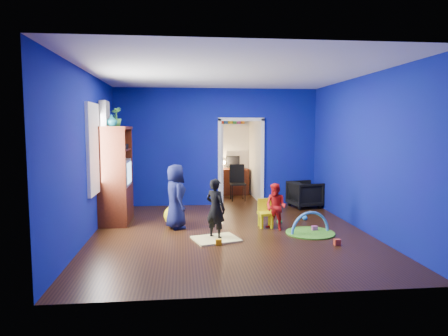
{
  "coord_description": "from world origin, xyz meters",
  "views": [
    {
      "loc": [
        -0.87,
        -7.13,
        1.94
      ],
      "look_at": [
        -0.08,
        0.4,
        1.17
      ],
      "focal_mm": 32.0,
      "sensor_mm": 36.0,
      "label": 1
    }
  ],
  "objects": [
    {
      "name": "wall_back",
      "position": [
        0.0,
        2.75,
        1.45
      ],
      "size": [
        5.0,
        0.02,
        2.9
      ],
      "primitive_type": "cube",
      "color": "navy",
      "rests_on": "floor"
    },
    {
      "name": "play_mat",
      "position": [
        1.46,
        -0.18,
        0.01
      ],
      "size": [
        0.89,
        0.89,
        0.02
      ],
      "primitive_type": "cylinder",
      "color": "green",
      "rests_on": "floor"
    },
    {
      "name": "toddler_red",
      "position": [
        0.89,
        0.17,
        0.44
      ],
      "size": [
        0.54,
        0.54,
        0.89
      ],
      "primitive_type": "imported",
      "rotation": [
        0.0,
        0.0,
        -0.76
      ],
      "color": "red",
      "rests_on": "floor"
    },
    {
      "name": "wall_front",
      "position": [
        0.0,
        -2.75,
        1.45
      ],
      "size": [
        5.0,
        0.02,
        2.9
      ],
      "primitive_type": "cube",
      "color": "navy",
      "rests_on": "floor"
    },
    {
      "name": "doorway",
      "position": [
        0.6,
        2.75,
        1.05
      ],
      "size": [
        1.16,
        0.1,
        2.1
      ],
      "primitive_type": "cube",
      "color": "white",
      "rests_on": "floor"
    },
    {
      "name": "child_navy",
      "position": [
        -1.0,
        0.47,
        0.62
      ],
      "size": [
        0.54,
        0.69,
        1.24
      ],
      "primitive_type": "imported",
      "rotation": [
        0.0,
        0.0,
        1.85
      ],
      "color": "#0E1235",
      "rests_on": "floor"
    },
    {
      "name": "book_shelf",
      "position": [
        0.6,
        4.37,
        2.02
      ],
      "size": [
        0.88,
        0.24,
        0.04
      ],
      "primitive_type": "cube",
      "color": "white",
      "rests_on": "study_desk"
    },
    {
      "name": "toy_2",
      "position": [
        -0.28,
        -0.73,
        0.05
      ],
      "size": [
        0.1,
        0.08,
        0.1
      ],
      "primitive_type": "cube",
      "color": "#FFA80D",
      "rests_on": "floor"
    },
    {
      "name": "toy_0",
      "position": [
        1.67,
        -0.93,
        0.05
      ],
      "size": [
        0.1,
        0.08,
        0.1
      ],
      "primitive_type": "cube",
      "color": "#E64426",
      "rests_on": "floor"
    },
    {
      "name": "toy_arch",
      "position": [
        1.46,
        -0.18,
        0.02
      ],
      "size": [
        0.78,
        0.24,
        0.8
      ],
      "primitive_type": "torus",
      "rotation": [
        1.57,
        0.0,
        0.24
      ],
      "color": "#3F8CD8",
      "rests_on": "floor"
    },
    {
      "name": "study_desk",
      "position": [
        0.6,
        4.26,
        0.38
      ],
      "size": [
        0.88,
        0.44,
        0.75
      ],
      "primitive_type": "cube",
      "color": "#3D140A",
      "rests_on": "floor"
    },
    {
      "name": "desk_lamp",
      "position": [
        0.32,
        4.32,
        0.93
      ],
      "size": [
        0.14,
        0.14,
        0.14
      ],
      "primitive_type": "sphere",
      "color": "#FFD88C",
      "rests_on": "study_desk"
    },
    {
      "name": "folding_chair",
      "position": [
        0.6,
        3.3,
        0.46
      ],
      "size": [
        0.4,
        0.4,
        0.92
      ],
      "primitive_type": "cube",
      "color": "black",
      "rests_on": "floor"
    },
    {
      "name": "tv_armoire",
      "position": [
        -2.22,
        1.13,
        0.98
      ],
      "size": [
        0.58,
        1.14,
        1.96
      ],
      "primitive_type": "cube",
      "color": "#3C150A",
      "rests_on": "floor"
    },
    {
      "name": "toy_1",
      "position": [
        1.68,
        0.86,
        0.06
      ],
      "size": [
        0.11,
        0.11,
        0.11
      ],
      "primitive_type": "sphere",
      "color": "#2588D3",
      "rests_on": "floor"
    },
    {
      "name": "toy_4",
      "position": [
        1.59,
        -0.03,
        0.05
      ],
      "size": [
        0.1,
        0.08,
        0.1
      ],
      "primitive_type": "cube",
      "color": "#BE478D",
      "rests_on": "floor"
    },
    {
      "name": "crt_tv",
      "position": [
        -2.18,
        1.13,
        1.02
      ],
      "size": [
        0.46,
        0.7,
        0.54
      ],
      "primitive_type": "cube",
      "color": "silver",
      "rests_on": "tv_armoire"
    },
    {
      "name": "toy_3",
      "position": [
        1.07,
        0.6,
        0.06
      ],
      "size": [
        0.11,
        0.11,
        0.11
      ],
      "primitive_type": "sphere",
      "color": "green",
      "rests_on": "floor"
    },
    {
      "name": "yellow_blanket",
      "position": [
        -0.3,
        -0.41,
        0.01
      ],
      "size": [
        0.89,
        0.79,
        0.03
      ],
      "primitive_type": "cube",
      "rotation": [
        0.0,
        0.0,
        0.29
      ],
      "color": "#F2E07A",
      "rests_on": "floor"
    },
    {
      "name": "kid_chair",
      "position": [
        0.74,
        0.37,
        0.25
      ],
      "size": [
        0.31,
        0.31,
        0.5
      ],
      "primitive_type": "cube",
      "rotation": [
        0.0,
        0.0,
        0.1
      ],
      "color": "yellow",
      "rests_on": "floor"
    },
    {
      "name": "wall_left",
      "position": [
        -2.5,
        0.0,
        1.45
      ],
      "size": [
        0.02,
        5.5,
        2.9
      ],
      "primitive_type": "cube",
      "color": "navy",
      "rests_on": "floor"
    },
    {
      "name": "ceiling",
      "position": [
        0.0,
        0.0,
        2.9
      ],
      "size": [
        5.0,
        5.5,
        0.01
      ],
      "primitive_type": "cube",
      "color": "white",
      "rests_on": "wall_back"
    },
    {
      "name": "curtain",
      "position": [
        -2.37,
        0.9,
        1.25
      ],
      "size": [
        0.14,
        0.42,
        2.4
      ],
      "primitive_type": "cube",
      "color": "slate",
      "rests_on": "floor"
    },
    {
      "name": "child_black",
      "position": [
        -0.3,
        -0.31,
        0.53
      ],
      "size": [
        0.46,
        0.45,
        1.06
      ],
      "primitive_type": "imported",
      "rotation": [
        0.0,
        0.0,
        2.41
      ],
      "color": "black",
      "rests_on": "floor"
    },
    {
      "name": "armchair",
      "position": [
        2.1,
        2.2,
        0.32
      ],
      "size": [
        0.83,
        0.82,
        0.64
      ],
      "primitive_type": "imported",
      "rotation": [
        0.0,
        0.0,
        1.78
      ],
      "color": "black",
      "rests_on": "floor"
    },
    {
      "name": "alcove",
      "position": [
        0.6,
        3.62,
        1.25
      ],
      "size": [
        1.0,
        1.75,
        2.5
      ],
      "primitive_type": null,
      "color": "silver",
      "rests_on": "floor"
    },
    {
      "name": "window_left",
      "position": [
        -2.48,
        0.35,
        1.55
      ],
      "size": [
        0.03,
        0.95,
        1.55
      ],
      "primitive_type": "cube",
      "color": "white",
      "rests_on": "wall_left"
    },
    {
      "name": "potted_plant",
      "position": [
        -2.22,
        1.35,
        2.16
      ],
      "size": [
        0.28,
        0.28,
        0.39
      ],
      "primitive_type": "imported",
      "rotation": [
        0.0,
        0.0,
        -0.37
      ],
      "color": "green",
      "rests_on": "tv_armoire"
    },
    {
      "name": "vase",
      "position": [
        -2.22,
        0.83,
        2.07
      ],
      "size": [
        0.27,
        0.27,
        0.22
      ],
      "primitive_type": "imported",
      "rotation": [
        0.0,
        0.0,
        -0.29
      ],
      "color": "#0C5C66",
      "rests_on": "tv_armoire"
    },
    {
      "name": "desk_monitor",
      "position": [
        0.6,
        4.38,
        0.95
      ],
      "size": [
        0.4,
        0.05,
        0.32
      ],
      "primitive_type": "cube",
      "color": "black",
      "rests_on": "study_desk"
    },
    {
      "name": "hopper_ball",
      "position": [
        -1.05,
        0.72,
        0.2
      ],
      "size": [
        0.39,
        0.39,
        0.39
      ],
      "primitive_type": "sphere",
      "color": "yellow",
      "rests_on": "floor"
    },
    {
      "name": "wall_right",
      "position": [
        2.5,
        0.0,
        1.45
      ],
      "size": [
        0.02,
        5.5,
        2.9
      ],
      "primitive_type": "cube",
      "color": "navy",
      "rests_on": "floor"
    },
    {
      "name": "floor",
      "position": [
        0.0,
        0.0,
        0.0
      ],
      "size": [
        5.0,
        5.5,
        0.01
      ],
      "primitive_type": "cube",
      "color": "black",
      "rests_on": "ground"
    }
  ]
}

